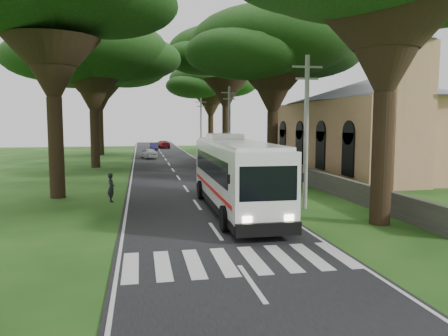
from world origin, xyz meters
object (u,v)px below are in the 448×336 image
at_px(church, 370,118).
at_px(distant_car_c, 162,144).
at_px(pole_mid, 229,126).
at_px(pole_far, 201,125).
at_px(pole_near, 306,130).
at_px(coach_bus, 235,174).
at_px(pedestrian, 111,188).
at_px(distant_car_b, 154,146).
at_px(distant_car_a, 149,153).

distance_m(church, distant_car_c, 43.84).
xyz_separation_m(pole_mid, pole_far, (0.00, 20.00, 0.00)).
bearing_deg(pole_near, coach_bus, 179.38).
distance_m(pole_far, coach_bus, 40.20).
xyz_separation_m(pole_near, pole_mid, (0.00, 20.00, 0.00)).
bearing_deg(church, pedestrian, -152.78).
bearing_deg(distant_car_c, distant_car_b, 57.01).
xyz_separation_m(coach_bus, pedestrian, (-6.42, 3.89, -1.11)).
relative_size(church, distant_car_a, 6.22).
bearing_deg(church, distant_car_a, 137.38).
xyz_separation_m(church, distant_car_c, (-17.06, 40.17, -4.22)).
height_order(distant_car_c, pedestrian, pedestrian).
bearing_deg(distant_car_b, church, -63.37).
bearing_deg(pole_far, coach_bus, -95.42).
xyz_separation_m(coach_bus, distant_car_b, (-2.60, 50.80, -1.32)).
distance_m(pole_mid, distant_car_c, 36.19).
bearing_deg(distant_car_a, church, 127.08).
height_order(distant_car_a, distant_car_b, distant_car_a).
relative_size(pole_mid, pedestrian, 4.82).
distance_m(church, pole_mid, 13.16).
distance_m(church, coach_bus, 22.59).
bearing_deg(coach_bus, pole_far, 85.14).
height_order(pole_mid, distant_car_a, pole_mid).
xyz_separation_m(pole_mid, distant_car_c, (-4.70, 35.71, -3.49)).
bearing_deg(distant_car_a, distant_car_c, -107.46).
relative_size(pole_near, distant_car_c, 1.75).
bearing_deg(church, distant_car_c, 113.02).
bearing_deg(coach_bus, distant_car_a, 96.76).
distance_m(coach_bus, distant_car_a, 33.97).
bearing_deg(pole_far, pole_mid, -90.00).
bearing_deg(pole_far, distant_car_b, 120.52).
bearing_deg(pedestrian, distant_car_c, -22.09).
bearing_deg(distant_car_a, pole_far, -150.48).
xyz_separation_m(distant_car_a, distant_car_b, (1.07, 17.05, -0.06)).
distance_m(pole_mid, distant_car_b, 31.69).
relative_size(distant_car_a, distant_car_b, 1.07).
distance_m(pole_near, pedestrian, 11.45).
distance_m(coach_bus, distant_car_c, 55.69).
bearing_deg(distant_car_b, distant_car_c, 69.56).
xyz_separation_m(church, pole_near, (-12.36, -15.55, -0.73)).
distance_m(pole_near, pole_far, 40.00).
bearing_deg(distant_car_b, pedestrian, -96.01).
xyz_separation_m(pole_near, distant_car_b, (-6.39, 50.84, -3.56)).
xyz_separation_m(church, distant_car_b, (-18.75, 35.29, -4.28)).
bearing_deg(pedestrian, distant_car_b, -20.67).
relative_size(pole_near, coach_bus, 0.65).
relative_size(coach_bus, distant_car_a, 3.18).
bearing_deg(pole_far, pole_near, -90.00).
bearing_deg(pedestrian, coach_bus, -137.21).
relative_size(pole_far, distant_car_a, 2.07).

